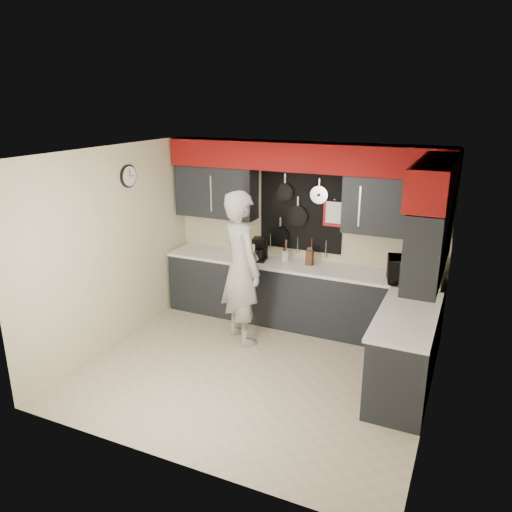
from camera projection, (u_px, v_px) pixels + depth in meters
The scene contains 10 objects.
ground at pixel (253, 370), 6.05m from camera, with size 4.00×4.00×0.00m, color #B6A98E.
back_wall_assembly at pixel (302, 186), 6.83m from camera, with size 4.00×0.36×2.60m.
right_wall_assembly at pixel (433, 226), 4.96m from camera, with size 0.36×3.50×2.60m.
left_wall_assembly at pixel (114, 246), 6.44m from camera, with size 0.05×3.50×2.60m.
base_cabinets at pixel (321, 308), 6.70m from camera, with size 3.95×2.20×0.92m.
microwave at pixel (411, 270), 6.29m from camera, with size 0.58×0.40×0.32m, color black.
knife_block at pixel (310, 258), 6.96m from camera, with size 0.09×0.09×0.21m, color #3D2313.
utensil_crock at pixel (285, 256), 7.14m from camera, with size 0.11×0.11×0.14m, color white.
coffee_maker at pixel (260, 249), 7.14m from camera, with size 0.23×0.26×0.34m.
person at pixel (241, 268), 6.53m from camera, with size 0.75×0.49×2.06m, color #A2A3A0.
Camera 1 is at (2.23, -4.86, 3.17)m, focal length 35.00 mm.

